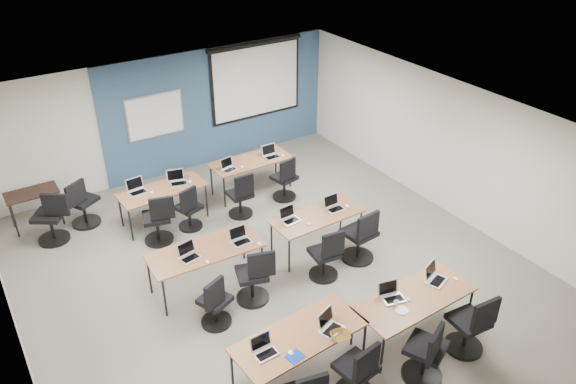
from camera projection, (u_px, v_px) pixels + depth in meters
floor at (276, 274)px, 9.66m from camera, size 8.00×9.00×0.02m
ceiling at (274, 130)px, 8.30m from camera, size 8.00×9.00×0.02m
wall_back at (167, 116)px, 12.25m from camera, size 8.00×0.04×2.70m
wall_left at (7, 297)px, 7.11m from camera, size 0.04×9.00×2.70m
wall_right at (451, 149)px, 10.85m from camera, size 0.04×9.00×2.70m
blue_accent_panel at (219, 105)px, 12.81m from camera, size 5.50×0.04×2.70m
whiteboard at (155, 116)px, 12.01m from camera, size 1.28×0.03×0.98m
projector_screen at (256, 76)px, 12.94m from camera, size 2.40×0.10×1.82m
training_table_front_left at (300, 338)px, 7.41m from camera, size 1.84×0.77×0.73m
training_table_front_right at (415, 299)px, 8.07m from camera, size 1.84×0.76×0.73m
training_table_mid_left at (205, 252)px, 9.07m from camera, size 1.85×0.77×0.73m
training_table_mid_right at (317, 218)px, 9.95m from camera, size 1.67×0.70×0.73m
training_table_back_left at (162, 191)px, 10.76m from camera, size 1.67×0.69×0.73m
training_table_back_right at (251, 162)px, 11.81m from camera, size 1.71×0.71×0.73m
laptop_0 at (264, 349)px, 7.11m from camera, size 0.30×0.26×0.23m
mouse_0 at (291, 353)px, 7.11m from camera, size 0.07×0.10×0.04m
laptop_1 at (329, 325)px, 7.48m from camera, size 0.32×0.27×0.24m
mouse_1 at (344, 327)px, 7.50m from camera, size 0.08×0.11×0.04m
task_chair_1 at (358, 375)px, 7.21m from camera, size 0.53×0.53×1.01m
laptop_2 at (391, 294)px, 8.01m from camera, size 0.31×0.27×0.24m
mouse_2 at (409, 299)px, 7.99m from camera, size 0.07×0.10×0.03m
task_chair_2 at (427, 356)px, 7.47m from camera, size 0.60×0.56×1.04m
laptop_3 at (434, 276)px, 8.35m from camera, size 0.33×0.28×0.25m
mouse_3 at (456, 279)px, 8.39m from camera, size 0.07×0.10×0.03m
task_chair_3 at (471, 328)px, 7.93m from camera, size 0.55×0.55×1.03m
laptop_4 at (189, 254)px, 8.84m from camera, size 0.31×0.27×0.24m
mouse_4 at (207, 262)px, 8.74m from camera, size 0.08×0.11×0.03m
task_chair_4 at (215, 305)px, 8.39m from camera, size 0.50×0.47×0.96m
laptop_5 at (240, 238)px, 9.21m from camera, size 0.31×0.27×0.24m
mouse_5 at (259, 244)px, 9.16m from camera, size 0.08×0.10×0.03m
task_chair_5 at (254, 280)px, 8.87m from camera, size 0.55×0.54×1.01m
laptop_6 at (289, 217)px, 9.77m from camera, size 0.32×0.27×0.24m
mouse_6 at (309, 224)px, 9.68m from camera, size 0.07×0.11×0.04m
task_chair_6 at (326, 258)px, 9.39m from camera, size 0.50×0.50×0.98m
laptop_7 at (334, 206)px, 10.09m from camera, size 0.32×0.27×0.24m
mouse_7 at (347, 206)px, 10.18m from camera, size 0.09×0.12×0.04m
task_chair_7 at (360, 239)px, 9.79m from camera, size 0.58×0.58×1.05m
laptop_8 at (137, 189)px, 10.62m from camera, size 0.34×0.29×0.26m
mouse_8 at (152, 192)px, 10.60m from camera, size 0.08×0.10×0.03m
task_chair_8 at (159, 223)px, 10.28m from camera, size 0.55×0.54×1.02m
laptop_9 at (177, 180)px, 10.92m from camera, size 0.34×0.29×0.26m
mouse_9 at (190, 181)px, 10.97m from camera, size 0.09×0.11×0.04m
task_chair_9 at (189, 211)px, 10.68m from camera, size 0.48×0.46×0.95m
laptop_10 at (228, 167)px, 11.40m from camera, size 0.30×0.25×0.23m
mouse_10 at (242, 167)px, 11.50m from camera, size 0.07×0.11×0.04m
task_chair_10 at (241, 198)px, 11.08m from camera, size 0.49×0.49×0.97m
laptop_11 at (271, 154)px, 11.90m from camera, size 0.34×0.29×0.26m
mouse_11 at (283, 156)px, 11.95m from camera, size 0.07×0.10×0.03m
task_chair_11 at (285, 182)px, 11.65m from camera, size 0.50×0.50×0.98m
blue_mousepad at (295, 357)px, 7.07m from camera, size 0.25×0.22×0.01m
snack_bowl at (340, 336)px, 7.33m from camera, size 0.35×0.35×0.07m
snack_plate at (401, 310)px, 7.80m from camera, size 0.22×0.22×0.01m
coffee_cup at (396, 304)px, 7.87m from camera, size 0.07×0.07×0.06m
utility_table at (32, 196)px, 10.64m from camera, size 0.95×0.53×0.75m
spare_chair_a at (82, 206)px, 10.77m from camera, size 0.62×0.56×1.03m
spare_chair_b at (52, 221)px, 10.30m from camera, size 0.65×0.58×1.05m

